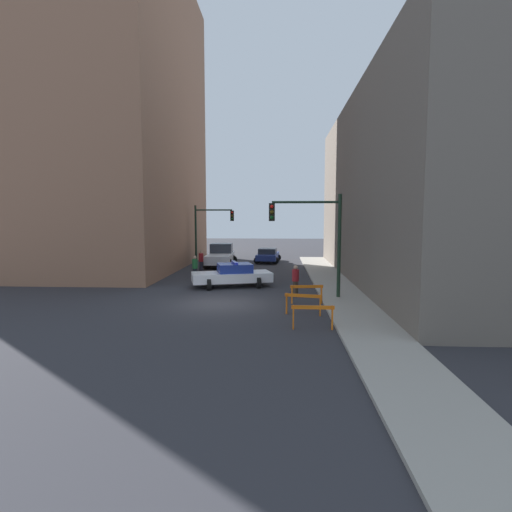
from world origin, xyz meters
TOP-DOWN VIEW (x-y plane):
  - ground_plane at (0.00, 0.00)m, footprint 120.00×120.00m
  - sidewalk_right at (6.20, 0.00)m, footprint 2.40×44.00m
  - building_corner_left at (-12.00, 14.00)m, footprint 14.00×20.00m
  - building_right at (13.40, 8.00)m, footprint 12.00×28.00m
  - traffic_light_near at (4.73, 1.36)m, footprint 3.64×0.35m
  - traffic_light_far at (-3.30, 15.58)m, footprint 3.44×0.35m
  - police_car at (0.08, 4.69)m, footprint 5.03×3.13m
  - white_truck at (-2.12, 14.73)m, footprint 2.76×5.47m
  - parked_car_near at (1.83, 17.96)m, footprint 2.48×4.42m
  - pedestrian_crossing at (-2.63, 6.80)m, footprint 0.48×0.48m
  - pedestrian_corner at (-3.04, 10.91)m, footprint 0.50×0.50m
  - pedestrian_sidewalk at (3.74, 1.94)m, footprint 0.48×0.48m
  - barrier_front at (4.14, -4.25)m, footprint 1.60×0.16m
  - barrier_mid at (3.92, -2.05)m, footprint 1.58×0.46m
  - barrier_back at (4.22, 0.24)m, footprint 1.59×0.33m

SIDE VIEW (x-z plane):
  - ground_plane at x=0.00m, z-range 0.00..0.00m
  - sidewalk_right at x=6.20m, z-range 0.00..0.12m
  - barrier_front at x=4.14m, z-range 0.17..1.07m
  - barrier_mid at x=3.92m, z-range 0.17..1.07m
  - barrier_back at x=4.22m, z-range 0.17..1.07m
  - parked_car_near at x=1.83m, z-range 0.02..1.33m
  - police_car at x=0.08m, z-range -0.04..1.48m
  - pedestrian_crossing at x=-2.63m, z-range 0.03..1.69m
  - pedestrian_corner at x=-3.04m, z-range 0.03..1.69m
  - pedestrian_sidewalk at x=3.74m, z-range 0.03..1.69m
  - white_truck at x=-2.12m, z-range -0.04..1.86m
  - traffic_light_far at x=-3.30m, z-range 0.80..6.00m
  - traffic_light_near at x=4.73m, z-range 0.93..6.13m
  - building_right at x=13.40m, z-range 0.00..11.93m
  - building_corner_left at x=-12.00m, z-range 0.00..24.48m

